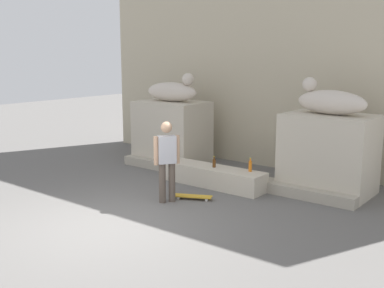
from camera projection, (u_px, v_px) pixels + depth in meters
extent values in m
plane|color=#605E5B|center=(110.00, 225.00, 8.41)|extent=(40.00, 40.00, 0.00)
cube|color=#BDB296|center=(276.00, 35.00, 12.34)|extent=(11.06, 0.60, 6.93)
cube|color=beige|center=(172.00, 133.00, 12.95)|extent=(1.88, 1.30, 1.72)
cube|color=beige|center=(328.00, 154.00, 10.25)|extent=(1.88, 1.30, 1.72)
ellipsoid|color=beige|center=(172.00, 92.00, 12.74)|extent=(1.62, 0.62, 0.52)
sphere|color=beige|center=(188.00, 79.00, 12.36)|extent=(0.32, 0.32, 0.32)
ellipsoid|color=beige|center=(331.00, 102.00, 10.03)|extent=(1.66, 0.78, 0.52)
sphere|color=beige|center=(310.00, 84.00, 10.36)|extent=(0.32, 0.32, 0.32)
cube|color=beige|center=(214.00, 176.00, 10.83)|extent=(2.51, 0.62, 0.45)
cylinder|color=brown|center=(162.00, 183.00, 9.60)|extent=(0.14, 0.14, 0.82)
cylinder|color=brown|center=(172.00, 182.00, 9.66)|extent=(0.14, 0.14, 0.82)
cube|color=silver|center=(167.00, 150.00, 9.50)|extent=(0.37, 0.41, 0.56)
sphere|color=tan|center=(166.00, 127.00, 9.41)|extent=(0.23, 0.23, 0.23)
cylinder|color=tan|center=(156.00, 151.00, 9.43)|extent=(0.09, 0.09, 0.58)
cylinder|color=tan|center=(177.00, 149.00, 9.57)|extent=(0.09, 0.09, 0.58)
cube|color=gold|center=(193.00, 196.00, 9.87)|extent=(0.81, 0.53, 0.02)
cylinder|color=white|center=(208.00, 198.00, 9.88)|extent=(0.06, 0.05, 0.06)
cylinder|color=white|center=(206.00, 200.00, 9.75)|extent=(0.06, 0.05, 0.06)
cylinder|color=white|center=(180.00, 196.00, 10.01)|extent=(0.06, 0.05, 0.06)
cylinder|color=white|center=(178.00, 198.00, 9.87)|extent=(0.06, 0.05, 0.06)
cylinder|color=red|center=(172.00, 157.00, 11.26)|extent=(0.08, 0.08, 0.24)
cylinder|color=red|center=(172.00, 151.00, 11.23)|extent=(0.04, 0.04, 0.06)
cylinder|color=yellow|center=(172.00, 150.00, 11.22)|extent=(0.04, 0.04, 0.01)
cylinder|color=#593314|center=(214.00, 163.00, 10.76)|extent=(0.08, 0.08, 0.18)
cylinder|color=#593314|center=(214.00, 158.00, 10.73)|extent=(0.03, 0.03, 0.06)
cylinder|color=yellow|center=(214.00, 157.00, 10.73)|extent=(0.04, 0.04, 0.01)
cylinder|color=orange|center=(250.00, 166.00, 10.37)|extent=(0.07, 0.07, 0.23)
cylinder|color=orange|center=(250.00, 160.00, 10.34)|extent=(0.03, 0.03, 0.06)
cylinder|color=yellow|center=(250.00, 158.00, 10.33)|extent=(0.04, 0.04, 0.01)
cube|color=#A9A08F|center=(225.00, 177.00, 11.23)|extent=(6.35, 0.50, 0.23)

